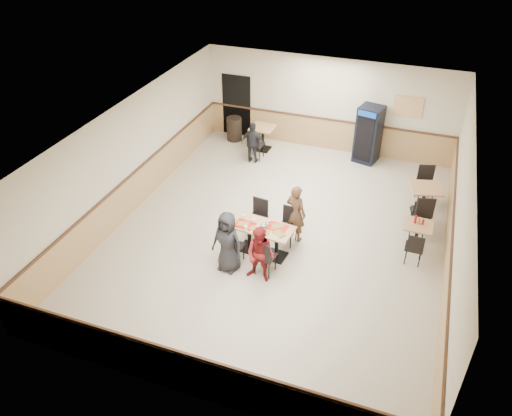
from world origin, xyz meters
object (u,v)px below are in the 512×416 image
at_px(diner_man_opposite, 296,213).
at_px(lone_diner, 253,143).
at_px(diner_woman_right, 260,255).
at_px(back_table, 263,134).
at_px(side_table_near, 417,233).
at_px(trash_bin, 234,129).
at_px(main_table, 263,235).
at_px(side_table_far, 424,196).
at_px(diner_woman_left, 228,242).
at_px(pepsi_cooler, 368,134).

xyz_separation_m(diner_man_opposite, lone_diner, (-2.32, 3.34, -0.10)).
xyz_separation_m(diner_woman_right, back_table, (-2.02, 5.96, -0.15)).
xyz_separation_m(side_table_near, trash_bin, (-6.30, 3.99, -0.06)).
bearing_deg(side_table_near, diner_man_opposite, -167.84).
distance_m(diner_man_opposite, lone_diner, 4.07).
height_order(main_table, side_table_far, side_table_far).
bearing_deg(lone_diner, main_table, 109.29).
height_order(diner_man_opposite, lone_diner, diner_man_opposite).
xyz_separation_m(diner_woman_left, trash_bin, (-2.35, 6.21, -0.36)).
height_order(lone_diner, back_table, lone_diner).
xyz_separation_m(diner_woman_right, diner_man_opposite, (0.30, 1.71, 0.07)).
relative_size(diner_man_opposite, side_table_far, 1.60).
height_order(side_table_near, trash_bin, trash_bin).
relative_size(diner_woman_left, diner_man_opposite, 1.00).
bearing_deg(side_table_far, diner_woman_left, -136.36).
bearing_deg(side_table_near, pepsi_cooler, 114.88).
xyz_separation_m(diner_woman_right, side_table_far, (3.17, 3.88, -0.14)).
bearing_deg(main_table, diner_man_opposite, 62.10).
xyz_separation_m(lone_diner, side_table_near, (5.16, -2.73, -0.20)).
height_order(main_table, side_table_near, main_table).
distance_m(main_table, side_table_near, 3.67).
distance_m(main_table, back_table, 5.36).
height_order(lone_diner, trash_bin, lone_diner).
xyz_separation_m(main_table, diner_woman_right, (0.26, -0.90, 0.18)).
bearing_deg(back_table, side_table_near, -35.21).
distance_m(diner_woman_left, diner_woman_right, 0.82).
bearing_deg(side_table_near, main_table, -157.30).
relative_size(side_table_near, pepsi_cooler, 0.38).
bearing_deg(diner_woman_left, side_table_near, 37.78).
relative_size(main_table, side_table_near, 2.18).
bearing_deg(lone_diner, side_table_near, 148.30).
bearing_deg(pepsi_cooler, side_table_far, -38.96).
xyz_separation_m(diner_woman_left, diner_woman_right, (0.81, -0.09, -0.07)).
relative_size(diner_man_opposite, trash_bin, 1.89).
relative_size(main_table, lone_diner, 1.14).
xyz_separation_m(diner_woman_right, trash_bin, (-3.16, 6.31, -0.29)).
xyz_separation_m(diner_man_opposite, side_table_near, (2.84, 0.61, -0.29)).
xyz_separation_m(diner_woman_left, side_table_near, (3.94, 2.22, -0.30)).
height_order(back_table, pepsi_cooler, pepsi_cooler).
xyz_separation_m(diner_woman_left, pepsi_cooler, (2.07, 6.26, 0.14)).
relative_size(diner_woman_left, side_table_far, 1.61).
distance_m(back_table, trash_bin, 1.20).
relative_size(lone_diner, pepsi_cooler, 0.73).
distance_m(side_table_near, side_table_far, 1.57).
bearing_deg(side_table_near, trash_bin, 147.64).
xyz_separation_m(diner_woman_left, back_table, (-1.21, 5.86, -0.22)).
relative_size(diner_woman_left, trash_bin, 1.90).
height_order(pepsi_cooler, trash_bin, pepsi_cooler).
height_order(main_table, diner_woman_left, diner_woman_left).
relative_size(side_table_near, trash_bin, 0.86).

